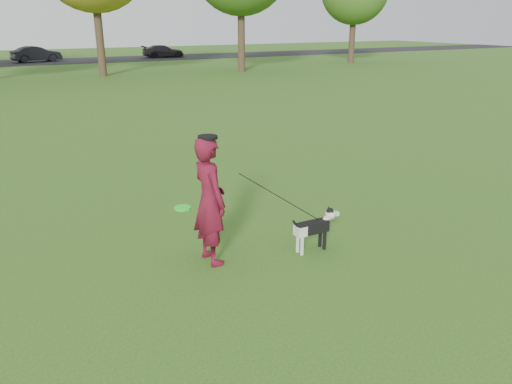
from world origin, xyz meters
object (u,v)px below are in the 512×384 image
car_mid (36,54)px  car_right (163,51)px  dog (315,226)px  man (210,201)px

car_mid → car_right: 10.92m
car_right → dog: bearing=167.7°
dog → car_right: (11.10, 40.52, 0.17)m
man → car_mid: size_ratio=0.49×
car_mid → car_right: size_ratio=1.00×
dog → car_right: 42.01m
man → car_mid: 40.14m
man → car_mid: (1.73, 40.10, -0.28)m
car_mid → man: bearing=164.4°
man → car_right: 42.05m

